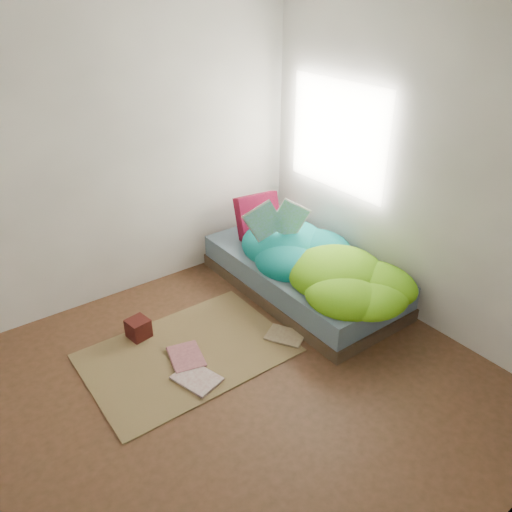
{
  "coord_description": "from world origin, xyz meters",
  "views": [
    {
      "loc": [
        -1.58,
        -2.32,
        2.67
      ],
      "look_at": [
        0.69,
        0.75,
        0.54
      ],
      "focal_mm": 35.0,
      "sensor_mm": 36.0,
      "label": 1
    }
  ],
  "objects_px": {
    "wooden_box": "(138,328)",
    "floor_book_a": "(185,388)",
    "bed": "(302,275)",
    "floor_book_b": "(171,361)",
    "open_book": "(277,211)",
    "pillow_magenta": "(258,216)"
  },
  "relations": [
    {
      "from": "floor_book_b",
      "to": "bed",
      "type": "bearing_deg",
      "value": 21.39
    },
    {
      "from": "bed",
      "to": "floor_book_b",
      "type": "bearing_deg",
      "value": -172.51
    },
    {
      "from": "floor_book_a",
      "to": "bed",
      "type": "bearing_deg",
      "value": 2.36
    },
    {
      "from": "bed",
      "to": "wooden_box",
      "type": "xyz_separation_m",
      "value": [
        -1.6,
        0.26,
        -0.07
      ]
    },
    {
      "from": "floor_book_a",
      "to": "floor_book_b",
      "type": "xyz_separation_m",
      "value": [
        0.05,
        0.32,
        0.0
      ]
    },
    {
      "from": "open_book",
      "to": "floor_book_a",
      "type": "relative_size",
      "value": 1.46
    },
    {
      "from": "open_book",
      "to": "floor_book_b",
      "type": "xyz_separation_m",
      "value": [
        -1.36,
        -0.38,
        -0.8
      ]
    },
    {
      "from": "wooden_box",
      "to": "pillow_magenta",
      "type": "bearing_deg",
      "value": 14.65
    },
    {
      "from": "bed",
      "to": "wooden_box",
      "type": "relative_size",
      "value": 11.92
    },
    {
      "from": "wooden_box",
      "to": "floor_book_b",
      "type": "xyz_separation_m",
      "value": [
        0.06,
        -0.46,
        -0.07
      ]
    },
    {
      "from": "bed",
      "to": "floor_book_a",
      "type": "relative_size",
      "value": 5.87
    },
    {
      "from": "bed",
      "to": "floor_book_a",
      "type": "distance_m",
      "value": 1.68
    },
    {
      "from": "floor_book_a",
      "to": "wooden_box",
      "type": "bearing_deg",
      "value": 74.25
    },
    {
      "from": "open_book",
      "to": "wooden_box",
      "type": "xyz_separation_m",
      "value": [
        -1.42,
        0.08,
        -0.74
      ]
    },
    {
      "from": "floor_book_b",
      "to": "floor_book_a",
      "type": "bearing_deg",
      "value": -85.52
    },
    {
      "from": "pillow_magenta",
      "to": "wooden_box",
      "type": "bearing_deg",
      "value": -158.11
    },
    {
      "from": "bed",
      "to": "open_book",
      "type": "bearing_deg",
      "value": 134.62
    },
    {
      "from": "open_book",
      "to": "wooden_box",
      "type": "distance_m",
      "value": 1.6
    },
    {
      "from": "bed",
      "to": "floor_book_b",
      "type": "distance_m",
      "value": 1.56
    },
    {
      "from": "wooden_box",
      "to": "floor_book_a",
      "type": "height_order",
      "value": "wooden_box"
    },
    {
      "from": "pillow_magenta",
      "to": "floor_book_b",
      "type": "distance_m",
      "value": 1.82
    },
    {
      "from": "bed",
      "to": "open_book",
      "type": "distance_m",
      "value": 0.71
    }
  ]
}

